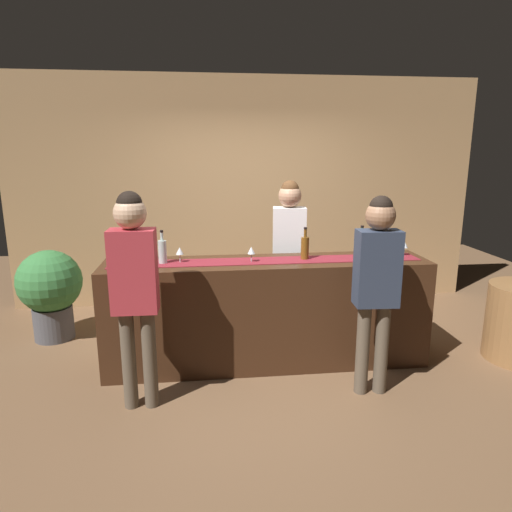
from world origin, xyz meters
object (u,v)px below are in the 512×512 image
object	(u,v)px
wine_bottle_clear	(162,251)
wine_glass_near_customer	(251,251)
wine_glass_mid_counter	(180,251)
potted_plant_tall	(50,288)
wine_bottle_green	(361,245)
bartender	(289,243)
customer_sipping	(377,276)
customer_browsing	(134,278)
wine_bottle_amber	(305,247)
wine_glass_far_end	(404,245)

from	to	relation	value
wine_bottle_clear	wine_glass_near_customer	xyz separation A→B (m)	(0.79, -0.04, -0.01)
wine_glass_mid_counter	potted_plant_tall	distance (m)	1.71
wine_bottle_green	bartender	size ratio (longest dim) A/B	0.18
wine_bottle_clear	customer_sipping	distance (m)	1.86
bartender	customer_browsing	xyz separation A→B (m)	(-1.41, -1.23, 0.01)
customer_sipping	customer_browsing	world-z (taller)	customer_browsing
customer_sipping	potted_plant_tall	bearing A→B (deg)	157.07
wine_glass_near_customer	wine_glass_mid_counter	size ratio (longest dim) A/B	1.00
wine_bottle_green	potted_plant_tall	distance (m)	3.25
wine_bottle_amber	wine_bottle_clear	distance (m)	1.30
wine_bottle_green	wine_glass_near_customer	distance (m)	1.06
wine_glass_near_customer	wine_glass_far_end	distance (m)	1.49
bartender	wine_bottle_amber	bearing A→B (deg)	102.47
wine_bottle_green	customer_browsing	distance (m)	2.12
wine_glass_near_customer	customer_sipping	xyz separation A→B (m)	(0.94, -0.62, -0.09)
potted_plant_tall	wine_glass_near_customer	bearing A→B (deg)	-22.61
wine_bottle_green	wine_glass_mid_counter	world-z (taller)	wine_bottle_green
wine_bottle_amber	customer_browsing	bearing A→B (deg)	-155.17
wine_glass_mid_counter	potted_plant_tall	xyz separation A→B (m)	(-1.41, 0.80, -0.54)
customer_browsing	potted_plant_tall	size ratio (longest dim) A/B	1.76
wine_glass_far_end	customer_browsing	distance (m)	2.53
bartender	customer_browsing	size ratio (longest dim) A/B	0.99
wine_bottle_amber	wine_glass_far_end	bearing A→B (deg)	2.18
wine_glass_mid_counter	wine_glass_far_end	xyz separation A→B (m)	(2.12, 0.03, 0.00)
wine_glass_mid_counter	bartender	distance (m)	1.24
customer_browsing	potted_plant_tall	xyz separation A→B (m)	(-1.11, 1.48, -0.50)
potted_plant_tall	wine_glass_mid_counter	bearing A→B (deg)	-29.52
wine_bottle_amber	wine_glass_near_customer	world-z (taller)	wine_bottle_amber
wine_glass_far_end	customer_browsing	xyz separation A→B (m)	(-2.43, -0.71, -0.05)
wine_glass_far_end	customer_browsing	bearing A→B (deg)	-163.75
wine_bottle_green	customer_browsing	world-z (taller)	customer_browsing
wine_bottle_green	potted_plant_tall	xyz separation A→B (m)	(-3.11, 0.78, -0.55)
wine_bottle_green	customer_browsing	size ratio (longest dim) A/B	0.18
customer_browsing	wine_glass_far_end	bearing A→B (deg)	17.56
wine_glass_near_customer	bartender	distance (m)	0.77
wine_glass_far_end	bartender	world-z (taller)	bartender
wine_bottle_amber	wine_glass_mid_counter	distance (m)	1.14
wine_bottle_green	wine_bottle_clear	distance (m)	1.85
wine_bottle_green	bartender	bearing A→B (deg)	138.21
bartender	wine_glass_mid_counter	bearing A→B (deg)	34.89
customer_sipping	potted_plant_tall	size ratio (longest dim) A/B	1.70
bartender	customer_sipping	distance (m)	1.32
wine_bottle_green	wine_bottle_amber	world-z (taller)	same
wine_glass_far_end	potted_plant_tall	distance (m)	3.66
wine_bottle_clear	customer_sipping	size ratio (longest dim) A/B	0.18
wine_bottle_amber	bartender	distance (m)	0.56
wine_glass_far_end	potted_plant_tall	xyz separation A→B (m)	(-3.54, 0.77, -0.54)
customer_sipping	potted_plant_tall	xyz separation A→B (m)	(-2.99, 1.48, -0.45)
potted_plant_tall	wine_glass_far_end	bearing A→B (deg)	-12.25
wine_bottle_clear	potted_plant_tall	bearing A→B (deg)	147.25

